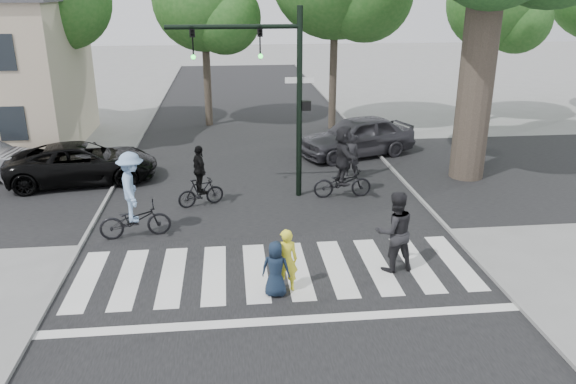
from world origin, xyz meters
name	(u,v)px	position (x,y,z in m)	size (l,w,h in m)	color
ground	(280,292)	(0.00, 0.00, 0.00)	(120.00, 120.00, 0.00)	gray
road_stem	(265,210)	(0.00, 5.00, 0.01)	(10.00, 70.00, 0.01)	black
road_cross	(259,179)	(0.00, 8.00, 0.01)	(70.00, 10.00, 0.01)	black
curb_left	(98,215)	(-5.05, 5.00, 0.05)	(0.10, 70.00, 0.10)	gray
curb_right	(423,202)	(5.05, 5.00, 0.05)	(0.10, 70.00, 0.10)	gray
crosswalk	(278,277)	(0.00, 0.66, 0.01)	(10.00, 3.85, 0.01)	silver
traffic_signal	(272,77)	(0.35, 6.20, 3.90)	(4.45, 0.29, 6.00)	black
bg_tree_2	(209,4)	(-1.76, 16.62, 5.78)	(5.04, 4.80, 8.40)	brown
bg_tree_4	(500,7)	(12.23, 16.12, 5.64)	(4.83, 4.60, 8.15)	brown
pedestrian_woman	(286,260)	(0.14, 0.06, 0.75)	(0.55, 0.36, 1.50)	yellow
pedestrian_child	(276,269)	(-0.11, -0.13, 0.65)	(0.63, 0.41, 1.30)	#162336
pedestrian_adult	(395,231)	(2.83, 0.79, 1.01)	(0.98, 0.76, 2.01)	black
cyclist_left	(133,201)	(-3.67, 3.40, 1.05)	(1.99, 1.34, 2.42)	black
cyclist_mid	(200,182)	(-1.97, 5.60, 0.80)	(1.55, 0.98, 1.96)	black
cyclist_right	(343,166)	(2.60, 5.89, 1.07)	(1.90, 1.78, 2.41)	black
car_suv	(83,163)	(-6.18, 8.38, 0.71)	(2.34, 5.08, 1.41)	black
car_grey	(357,136)	(4.13, 10.63, 0.82)	(1.94, 4.82, 1.64)	#3A393E
bystander_dark	(351,156)	(3.33, 8.00, 0.79)	(0.57, 0.38, 1.57)	black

